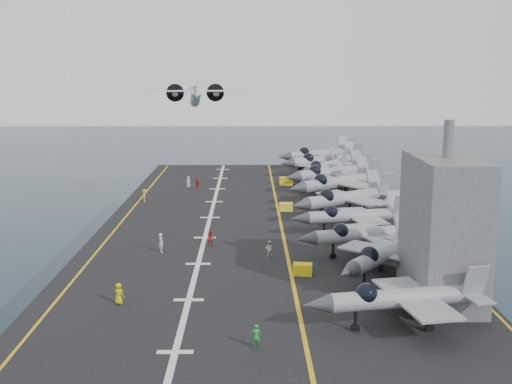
{
  "coord_description": "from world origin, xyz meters",
  "views": [
    {
      "loc": [
        -0.94,
        -80.83,
        29.44
      ],
      "look_at": [
        0.0,
        4.0,
        13.0
      ],
      "focal_mm": 45.0,
      "sensor_mm": 36.0,
      "label": 1
    }
  ],
  "objects_px": {
    "island_superstructure": "(444,212)",
    "tow_cart_a": "(303,269)",
    "fighter_jet_0": "(406,296)",
    "transport_plane": "(196,97)"
  },
  "relations": [
    {
      "from": "island_superstructure",
      "to": "tow_cart_a",
      "type": "height_order",
      "value": "island_superstructure"
    },
    {
      "from": "island_superstructure",
      "to": "fighter_jet_0",
      "type": "height_order",
      "value": "island_superstructure"
    },
    {
      "from": "island_superstructure",
      "to": "fighter_jet_0",
      "type": "relative_size",
      "value": 0.97
    },
    {
      "from": "transport_plane",
      "to": "tow_cart_a",
      "type": "bearing_deg",
      "value": -78.09
    },
    {
      "from": "island_superstructure",
      "to": "transport_plane",
      "type": "xyz_separation_m",
      "value": [
        -26.84,
        81.94,
        5.74
      ]
    },
    {
      "from": "tow_cart_a",
      "to": "island_superstructure",
      "type": "bearing_deg",
      "value": -31.08
    },
    {
      "from": "fighter_jet_0",
      "to": "tow_cart_a",
      "type": "bearing_deg",
      "value": 118.17
    },
    {
      "from": "fighter_jet_0",
      "to": "tow_cart_a",
      "type": "relative_size",
      "value": 8.07
    },
    {
      "from": "tow_cart_a",
      "to": "fighter_jet_0",
      "type": "bearing_deg",
      "value": -61.83
    },
    {
      "from": "island_superstructure",
      "to": "tow_cart_a",
      "type": "xyz_separation_m",
      "value": [
        -10.94,
        6.6,
        -6.97
      ]
    }
  ]
}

